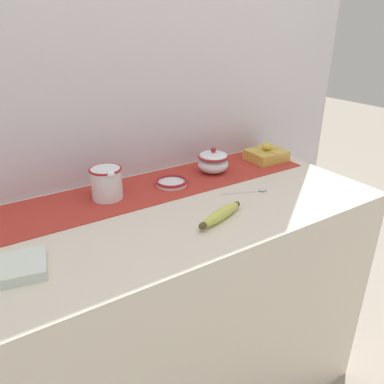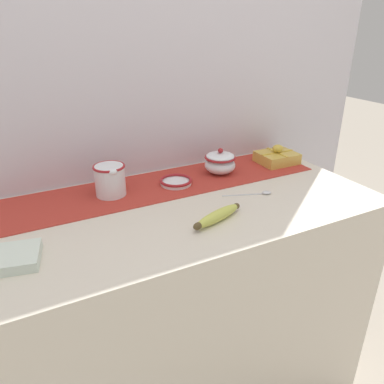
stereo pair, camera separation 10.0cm
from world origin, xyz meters
TOP-DOWN VIEW (x-y plane):
  - countertop at (0.00, 0.00)m, footprint 1.28×0.63m
  - back_wall at (0.00, 0.34)m, footprint 2.08×0.04m
  - table_runner at (0.00, 0.17)m, footprint 1.18×0.27m
  - cream_pitcher at (-0.20, 0.18)m, footprint 0.11×0.13m
  - sugar_bowl at (0.23, 0.17)m, footprint 0.12×0.12m
  - small_dish at (0.04, 0.15)m, footprint 0.12×0.12m
  - banana at (0.03, -0.15)m, footprint 0.20×0.09m
  - spoon at (0.27, -0.06)m, footprint 0.17×0.07m
  - napkin_stack at (-0.53, -0.10)m, footprint 0.14×0.14m
  - gift_box at (0.51, 0.17)m, footprint 0.16×0.13m

SIDE VIEW (x-z plane):
  - countertop at x=0.00m, z-range 0.00..0.89m
  - table_runner at x=0.00m, z-range 0.89..0.89m
  - spoon at x=0.27m, z-range 0.89..0.90m
  - small_dish at x=0.04m, z-range 0.89..0.91m
  - napkin_stack at x=-0.53m, z-range 0.89..0.91m
  - banana at x=0.03m, z-range 0.89..0.92m
  - gift_box at x=0.51m, z-range 0.88..0.95m
  - sugar_bowl at x=0.23m, z-range 0.88..0.99m
  - cream_pitcher at x=-0.20m, z-range 0.89..1.00m
  - back_wall at x=0.00m, z-range 0.00..2.40m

